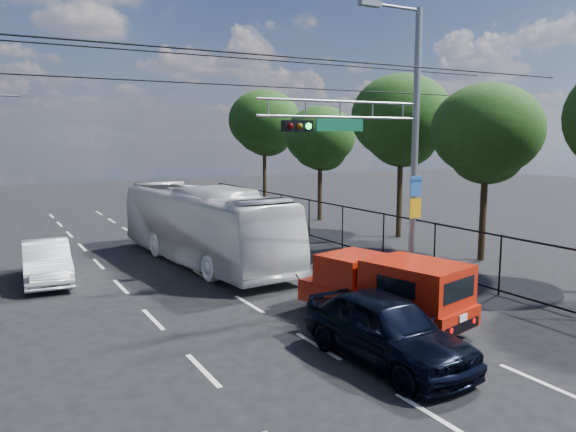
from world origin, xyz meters
TOP-DOWN VIEW (x-y plane):
  - ground at (0.00, 0.00)m, footprint 120.00×120.00m
  - lane_markings at (-0.00, 14.00)m, footprint 6.12×38.00m
  - signal_mast at (5.28, 7.99)m, footprint 6.43×0.39m
  - utility_wires at (0.00, 8.83)m, footprint 22.00×5.04m
  - fence_right at (7.60, 12.17)m, footprint 0.06×34.03m
  - tree_right_b at (11.22, 9.02)m, footprint 4.50×4.50m
  - tree_right_c at (11.82, 15.02)m, footprint 5.10×5.10m
  - tree_right_d at (11.42, 22.02)m, footprint 4.32×4.32m
  - tree_right_e at (11.62, 30.02)m, footprint 5.28×5.28m
  - red_pickup at (2.52, 4.54)m, footprint 2.96×5.34m
  - navy_hatchback at (0.84, 2.42)m, footprint 2.05×4.72m
  - white_bus at (0.85, 14.23)m, footprint 3.65×11.46m
  - white_van at (-5.13, 13.96)m, footprint 1.79×4.48m

SIDE VIEW (x-z plane):
  - ground at x=0.00m, z-range 0.00..0.00m
  - lane_markings at x=0.00m, z-range 0.00..0.01m
  - white_van at x=-5.13m, z-range 0.00..1.45m
  - navy_hatchback at x=0.84m, z-range 0.00..1.59m
  - red_pickup at x=2.52m, z-range 0.06..1.95m
  - fence_right at x=7.60m, z-range 0.03..2.03m
  - white_bus at x=0.85m, z-range 0.00..3.14m
  - tree_right_d at x=11.42m, z-range 1.34..8.36m
  - tree_right_b at x=11.22m, z-range 1.40..8.71m
  - signal_mast at x=5.28m, z-range 0.49..9.99m
  - tree_right_c at x=11.82m, z-range 1.59..9.88m
  - tree_right_e at x=11.62m, z-range 1.65..10.23m
  - utility_wires at x=0.00m, z-range 6.86..7.60m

